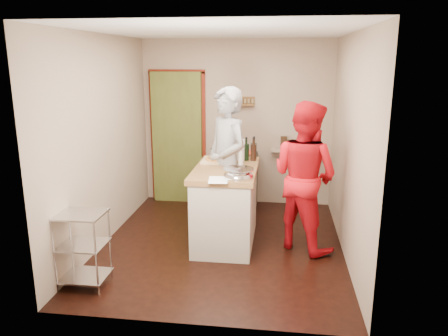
{
  "coord_description": "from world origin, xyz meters",
  "views": [
    {
      "loc": [
        0.7,
        -5.11,
        2.31
      ],
      "look_at": [
        0.03,
        0.0,
        1.0
      ],
      "focal_mm": 35.0,
      "sensor_mm": 36.0,
      "label": 1
    }
  ],
  "objects": [
    {
      "name": "floor",
      "position": [
        0.0,
        0.0,
        0.0
      ],
      "size": [
        3.5,
        3.5,
        0.0
      ],
      "primitive_type": "plane",
      "color": "black",
      "rests_on": "ground"
    },
    {
      "name": "back_wall",
      "position": [
        -0.64,
        1.78,
        1.13
      ],
      "size": [
        3.0,
        0.44,
        2.6
      ],
      "color": "gray",
      "rests_on": "ground"
    },
    {
      "name": "left_wall",
      "position": [
        -1.5,
        0.0,
        1.3
      ],
      "size": [
        0.04,
        3.5,
        2.6
      ],
      "primitive_type": "cube",
      "color": "gray",
      "rests_on": "ground"
    },
    {
      "name": "right_wall",
      "position": [
        1.5,
        0.0,
        1.3
      ],
      "size": [
        0.04,
        3.5,
        2.6
      ],
      "primitive_type": "cube",
      "color": "gray",
      "rests_on": "ground"
    },
    {
      "name": "ceiling",
      "position": [
        0.0,
        0.0,
        2.61
      ],
      "size": [
        3.0,
        3.5,
        0.02
      ],
      "primitive_type": "cube",
      "color": "white",
      "rests_on": "back_wall"
    },
    {
      "name": "stove",
      "position": [
        0.05,
        1.42,
        0.45
      ],
      "size": [
        0.6,
        0.63,
        1.0
      ],
      "color": "black",
      "rests_on": "ground"
    },
    {
      "name": "wire_shelving",
      "position": [
        -1.28,
        -1.2,
        0.44
      ],
      "size": [
        0.48,
        0.4,
        0.8
      ],
      "color": "silver",
      "rests_on": "ground"
    },
    {
      "name": "island",
      "position": [
        0.04,
        0.1,
        0.52
      ],
      "size": [
        0.77,
        1.39,
        1.29
      ],
      "color": "#B4A899",
      "rests_on": "ground"
    },
    {
      "name": "person_stripe",
      "position": [
        0.02,
        0.3,
        0.98
      ],
      "size": [
        0.82,
        0.85,
        1.96
      ],
      "primitive_type": "imported",
      "rotation": [
        0.0,
        0.0,
        -0.88
      ],
      "color": "#BAB9BE",
      "rests_on": "ground"
    },
    {
      "name": "person_red",
      "position": [
        1.0,
        0.08,
        0.91
      ],
      "size": [
        1.12,
        1.09,
        1.82
      ],
      "primitive_type": "imported",
      "rotation": [
        0.0,
        0.0,
        2.47
      ],
      "color": "red",
      "rests_on": "ground"
    }
  ]
}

